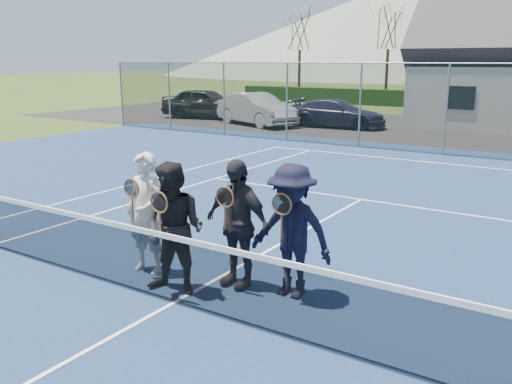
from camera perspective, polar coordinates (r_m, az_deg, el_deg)
ground at (r=25.46m, az=22.65°, el=5.68°), size 220.00×220.00×0.00m
court_surface at (r=7.28m, az=-8.70°, el=-11.60°), size 30.00×30.00×0.02m
tarmac_carpark at (r=26.45m, az=14.09°, el=6.60°), size 40.00×12.00×0.01m
hill_west at (r=104.29m, az=17.07°, el=16.41°), size 110.00×110.00×18.00m
car_a at (r=29.82m, az=-5.32°, el=9.28°), size 5.08×2.86×1.63m
car_b at (r=26.58m, az=0.04°, el=8.70°), size 4.96×3.20×1.54m
car_c at (r=25.93m, az=8.54°, el=8.18°), size 4.69×2.24×1.32m
court_markings at (r=7.27m, az=-8.71°, el=-11.49°), size 11.03×23.83×0.01m
tennis_net at (r=7.07m, az=-8.86°, el=-7.72°), size 11.68×0.08×1.10m
perimeter_fence at (r=18.97m, az=19.40°, el=8.19°), size 30.07×0.07×3.02m
tree_a at (r=43.12m, az=4.67°, el=17.27°), size 3.20×3.20×7.77m
tree_b at (r=40.28m, az=13.89°, el=17.19°), size 3.20×3.20×7.77m
player_a at (r=8.09m, az=-11.45°, el=-2.20°), size 0.69×0.53×1.80m
player_b at (r=7.28m, az=-8.59°, el=-3.88°), size 0.99×0.83×1.80m
player_c at (r=7.45m, az=-2.03°, el=-3.31°), size 1.09×0.54×1.80m
player_d at (r=7.12m, az=3.78°, el=-4.15°), size 1.16×0.67×1.80m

